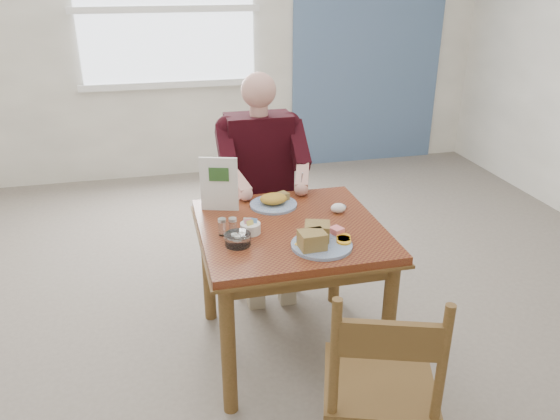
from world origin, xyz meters
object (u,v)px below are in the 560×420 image
object	(u,v)px
chair_near	(380,388)
diner	(261,168)
near_plate	(319,239)
chair_far	(259,212)
far_plate	(274,201)
table	(290,245)

from	to	relation	value
chair_near	diner	bearing A→B (deg)	94.02
near_plate	chair_far	bearing A→B (deg)	93.95
diner	near_plate	world-z (taller)	diner
diner	far_plate	world-z (taller)	diner
chair_near	diner	world-z (taller)	diner
table	chair_near	distance (m)	0.93
table	chair_far	bearing A→B (deg)	90.00
near_plate	far_plate	size ratio (longest dim) A/B	0.95
chair_far	far_plate	bearing A→B (deg)	-92.45
chair_far	diner	world-z (taller)	diner
table	near_plate	bearing A→B (deg)	-73.68
chair_far	diner	distance (m)	0.34
table	near_plate	world-z (taller)	near_plate
diner	near_plate	xyz separation A→B (m)	(0.07, -0.95, -0.03)
table	chair_near	bearing A→B (deg)	-82.89
table	diner	distance (m)	0.73
table	chair_far	distance (m)	0.81
chair_near	diner	distance (m)	1.66
chair_far	far_plate	size ratio (longest dim) A/B	2.85
diner	table	bearing A→B (deg)	-90.00
chair_near	table	bearing A→B (deg)	97.11
diner	chair_far	bearing A→B (deg)	90.01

